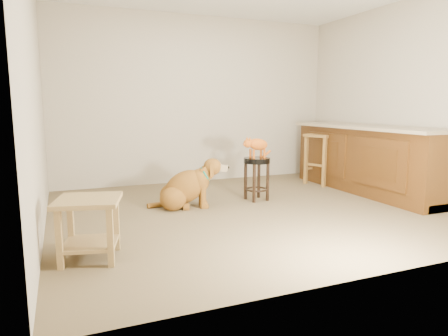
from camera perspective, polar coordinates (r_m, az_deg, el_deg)
name	(u,v)px	position (r m, az deg, el deg)	size (l,w,h in m)	color
floor	(253,210)	(4.74, 4.13, -5.96)	(4.50, 4.00, 0.01)	brown
room_shell	(254,64)	(4.61, 4.37, 14.62)	(4.54, 4.04, 2.62)	#AA9F89
cabinet_run	(367,161)	(5.99, 19.76, 0.94)	(0.70, 2.56, 0.94)	#4A2A0D
padded_stool	(257,170)	(5.15, 4.69, -0.30)	(0.34, 0.34, 0.55)	black
wood_stool	(322,158)	(6.39, 13.77, 1.39)	(0.54, 0.54, 0.78)	brown
side_table	(89,219)	(3.35, -18.72, -6.95)	(0.58, 0.58, 0.50)	olive
golden_retriever	(186,188)	(4.82, -5.44, -2.87)	(0.96, 0.55, 0.63)	brown
tabby_kitten	(256,145)	(5.11, 4.62, 3.29)	(0.47, 0.21, 0.30)	#A54A10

